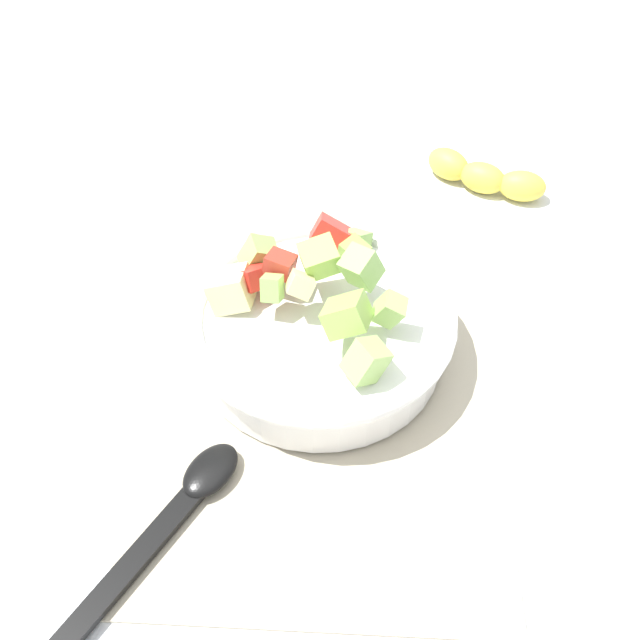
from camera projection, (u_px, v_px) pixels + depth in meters
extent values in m
plane|color=silver|center=(327.00, 354.00, 0.69)|extent=(2.40, 2.40, 0.00)
cube|color=#BCB299|center=(327.00, 352.00, 0.69)|extent=(0.52, 0.31, 0.01)
cylinder|color=white|center=(320.00, 331.00, 0.67)|extent=(0.23, 0.23, 0.05)
torus|color=white|center=(320.00, 312.00, 0.65)|extent=(0.25, 0.25, 0.02)
cube|color=#A3CC6B|center=(389.00, 309.00, 0.61)|extent=(0.03, 0.03, 0.03)
cube|color=beige|center=(231.00, 289.00, 0.65)|extent=(0.04, 0.04, 0.05)
cube|color=#93C160|center=(355.00, 246.00, 0.70)|extent=(0.04, 0.03, 0.04)
cube|color=#93C160|center=(272.00, 289.00, 0.63)|extent=(0.03, 0.02, 0.03)
cube|color=#93C160|center=(258.00, 256.00, 0.67)|extent=(0.03, 0.04, 0.04)
cube|color=red|center=(253.00, 277.00, 0.65)|extent=(0.04, 0.04, 0.03)
cube|color=#A3CC6B|center=(366.00, 361.00, 0.59)|extent=(0.04, 0.05, 0.04)
cube|color=red|center=(326.00, 235.00, 0.70)|extent=(0.05, 0.04, 0.05)
cube|color=beige|center=(300.00, 288.00, 0.62)|extent=(0.03, 0.03, 0.03)
cube|color=#8CB74C|center=(355.00, 251.00, 0.68)|extent=(0.03, 0.03, 0.02)
cube|color=#9EC656|center=(347.00, 315.00, 0.60)|extent=(0.04, 0.05, 0.05)
cube|color=#9EC656|center=(320.00, 258.00, 0.64)|extent=(0.04, 0.04, 0.03)
cube|color=#93C160|center=(361.00, 267.00, 0.63)|extent=(0.04, 0.04, 0.04)
cube|color=#BC3828|center=(280.00, 264.00, 0.64)|extent=(0.03, 0.03, 0.02)
ellipsoid|color=black|center=(211.00, 470.00, 0.59)|extent=(0.07, 0.06, 0.01)
cube|color=black|center=(111.00, 588.00, 0.53)|extent=(0.18, 0.11, 0.01)
ellipsoid|color=yellow|center=(448.00, 164.00, 0.87)|extent=(0.06, 0.06, 0.04)
ellipsoid|color=yellow|center=(483.00, 178.00, 0.85)|extent=(0.06, 0.07, 0.04)
ellipsoid|color=yellow|center=(522.00, 186.00, 0.84)|extent=(0.04, 0.06, 0.04)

